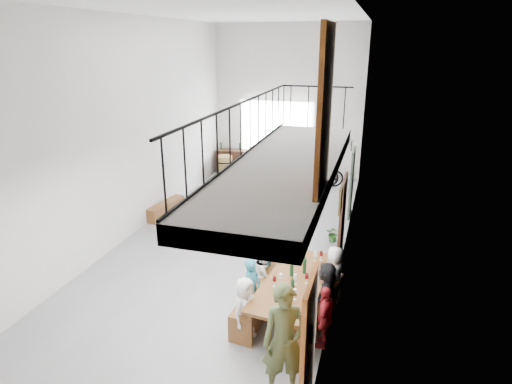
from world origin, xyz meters
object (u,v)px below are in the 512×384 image
(tasting_table, at_px, (295,284))
(host_standing, at_px, (285,342))
(bench_inner, at_px, (262,297))
(side_bench, at_px, (166,209))
(oak_barrel, at_px, (225,167))
(bicycle_near, at_px, (314,170))
(serving_counter, at_px, (240,162))

(tasting_table, relative_size, host_standing, 1.45)
(bench_inner, bearing_deg, tasting_table, -2.76)
(bench_inner, xyz_separation_m, side_bench, (-3.97, 3.73, -0.05))
(tasting_table, relative_size, oak_barrel, 3.01)
(side_bench, relative_size, bicycle_near, 0.79)
(tasting_table, bearing_deg, host_standing, -76.42)
(side_bench, bearing_deg, host_standing, -49.38)
(side_bench, bearing_deg, oak_barrel, 84.17)
(bench_inner, xyz_separation_m, bicycle_near, (-0.26, 8.01, 0.23))
(bicycle_near, bearing_deg, serving_counter, 93.82)
(tasting_table, xyz_separation_m, host_standing, (0.21, -1.81, 0.18))
(tasting_table, xyz_separation_m, bicycle_near, (-0.91, 8.10, -0.22))
(host_standing, bearing_deg, oak_barrel, 92.58)
(bicycle_near, bearing_deg, oak_barrel, 107.47)
(bench_inner, height_order, host_standing, host_standing)
(side_bench, height_order, host_standing, host_standing)
(serving_counter, bearing_deg, side_bench, -107.45)
(host_standing, distance_m, bicycle_near, 9.98)
(oak_barrel, relative_size, host_standing, 0.48)
(side_bench, distance_m, host_standing, 7.46)
(bench_inner, xyz_separation_m, serving_counter, (-3.22, 8.40, 0.21))
(serving_counter, bearing_deg, bicycle_near, -15.91)
(tasting_table, distance_m, bicycle_near, 8.16)
(oak_barrel, bearing_deg, side_bench, -95.83)
(serving_counter, height_order, host_standing, host_standing)
(oak_barrel, bearing_deg, bench_inner, -65.01)
(bench_inner, relative_size, bicycle_near, 1.22)
(bench_inner, height_order, side_bench, bench_inner)
(oak_barrel, bearing_deg, serving_counter, 64.89)
(side_bench, height_order, serving_counter, serving_counter)
(bench_inner, bearing_deg, serving_counter, 116.59)
(tasting_table, distance_m, side_bench, 6.02)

